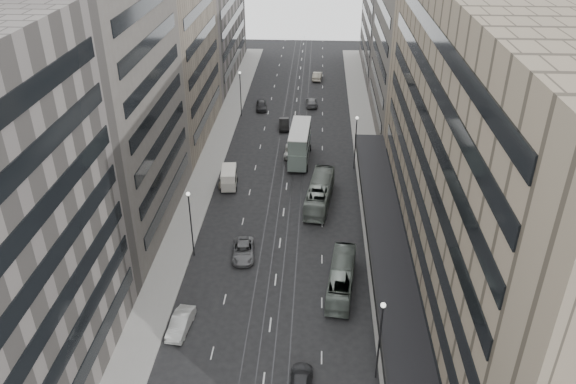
% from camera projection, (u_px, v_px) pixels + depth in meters
% --- Properties ---
extents(ground, '(220.00, 220.00, 0.00)m').
position_uv_depth(ground, '(269.00, 332.00, 53.62)').
color(ground, black).
rests_on(ground, ground).
extents(sidewalk_right, '(4.00, 125.00, 0.15)m').
position_uv_depth(sidewalk_right, '(368.00, 161.00, 85.63)').
color(sidewalk_right, gray).
rests_on(sidewalk_right, ground).
extents(sidewalk_left, '(4.00, 125.00, 0.15)m').
position_uv_depth(sidewalk_left, '(212.00, 157.00, 86.78)').
color(sidewalk_left, gray).
rests_on(sidewalk_left, ground).
extents(department_store, '(19.20, 60.00, 30.00)m').
position_uv_depth(department_store, '(503.00, 160.00, 52.22)').
color(department_store, '#766956').
rests_on(department_store, ground).
extents(building_right_mid, '(15.00, 28.00, 24.00)m').
position_uv_depth(building_right_mid, '(425.00, 58.00, 91.94)').
color(building_right_mid, '#4F4A44').
rests_on(building_right_mid, ground).
extents(building_right_far, '(15.00, 32.00, 28.00)m').
position_uv_depth(building_right_far, '(404.00, 8.00, 117.05)').
color(building_right_far, slate).
rests_on(building_right_far, ground).
extents(building_left_b, '(15.00, 26.00, 34.00)m').
position_uv_depth(building_left_b, '(90.00, 91.00, 62.83)').
color(building_left_b, '#4F4A44').
rests_on(building_left_b, ground).
extents(building_left_c, '(15.00, 28.00, 25.00)m').
position_uv_depth(building_left_c, '(157.00, 62.00, 88.53)').
color(building_left_c, gray).
rests_on(building_left_c, ground).
extents(building_left_d, '(15.00, 38.00, 28.00)m').
position_uv_depth(building_left_d, '(197.00, 9.00, 116.50)').
color(building_left_d, slate).
rests_on(building_left_d, ground).
extents(lamp_right_near, '(0.44, 0.44, 8.32)m').
position_uv_depth(lamp_right_near, '(380.00, 332.00, 46.25)').
color(lamp_right_near, '#262628').
rests_on(lamp_right_near, ground).
extents(lamp_right_far, '(0.44, 0.44, 8.32)m').
position_uv_depth(lamp_right_far, '(356.00, 137.00, 81.05)').
color(lamp_right_far, '#262628').
rests_on(lamp_right_far, ground).
extents(lamp_left_near, '(0.44, 0.44, 8.32)m').
position_uv_depth(lamp_left_near, '(190.00, 217.00, 61.97)').
color(lamp_left_near, '#262628').
rests_on(lamp_left_near, ground).
extents(lamp_left_far, '(0.44, 0.44, 8.32)m').
position_uv_depth(lamp_left_far, '(240.00, 89.00, 99.37)').
color(lamp_left_far, '#262628').
rests_on(lamp_left_far, ground).
extents(bus_near, '(3.52, 10.35, 2.82)m').
position_uv_depth(bus_near, '(341.00, 278.00, 58.61)').
color(bus_near, slate).
rests_on(bus_near, ground).
extents(bus_far, '(4.13, 11.82, 3.22)m').
position_uv_depth(bus_far, '(320.00, 193.00, 73.99)').
color(bus_far, gray).
rests_on(bus_far, ground).
extents(double_decker, '(3.41, 9.98, 5.39)m').
position_uv_depth(double_decker, '(300.00, 143.00, 84.55)').
color(double_decker, slate).
rests_on(double_decker, ground).
extents(panel_van, '(2.51, 4.58, 2.78)m').
position_uv_depth(panel_van, '(229.00, 177.00, 77.92)').
color(panel_van, '#B5B0A3').
rests_on(panel_van, ground).
extents(sedan_1, '(2.13, 4.84, 1.55)m').
position_uv_depth(sedan_1, '(181.00, 323.00, 53.57)').
color(sedan_1, beige).
rests_on(sedan_1, ground).
extents(sedan_2, '(2.93, 5.50, 1.47)m').
position_uv_depth(sedan_2, '(243.00, 251.00, 63.99)').
color(sedan_2, slate).
rests_on(sedan_2, ground).
extents(sedan_3, '(2.19, 4.81, 1.36)m').
position_uv_depth(sedan_3, '(301.00, 382.00, 47.49)').
color(sedan_3, '#29292C').
rests_on(sedan_3, ground).
extents(sedan_4, '(1.98, 4.66, 1.57)m').
position_uv_depth(sedan_4, '(227.00, 178.00, 79.28)').
color(sedan_4, '#A39987').
rests_on(sedan_4, ground).
extents(sedan_5, '(1.99, 4.82, 1.55)m').
position_uv_depth(sedan_5, '(284.00, 124.00, 96.68)').
color(sedan_5, black).
rests_on(sedan_5, ground).
extents(sedan_6, '(2.68, 5.62, 1.55)m').
position_uv_depth(sedan_6, '(293.00, 150.00, 87.45)').
color(sedan_6, silver).
rests_on(sedan_6, ground).
extents(sedan_7, '(2.38, 5.15, 1.46)m').
position_uv_depth(sedan_7, '(312.00, 102.00, 106.17)').
color(sedan_7, slate).
rests_on(sedan_7, ground).
extents(sedan_8, '(2.39, 4.91, 1.61)m').
position_uv_depth(sedan_8, '(261.00, 105.00, 104.52)').
color(sedan_8, '#242426').
rests_on(sedan_8, ground).
extents(sedan_9, '(2.22, 5.30, 1.70)m').
position_uv_depth(sedan_9, '(317.00, 76.00, 119.77)').
color(sedan_9, '#A69E8A').
rests_on(sedan_9, ground).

